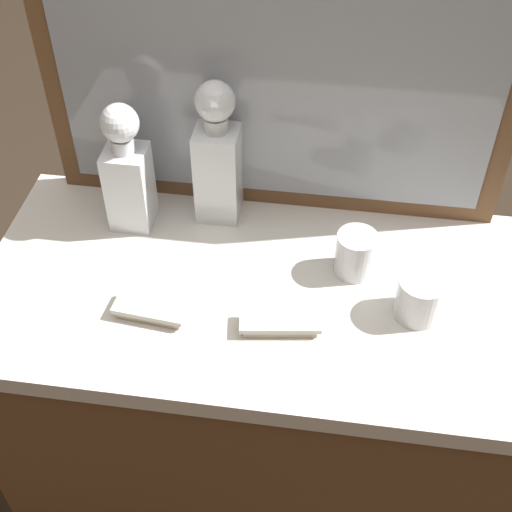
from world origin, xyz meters
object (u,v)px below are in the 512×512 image
crystal_decanter_left (128,178)px  crystal_tumbler_far_left (355,255)px  crystal_decanter_far_right (218,164)px  silver_brush_far_left (151,309)px  crystal_tumbler_front (419,299)px  silver_brush_left (280,323)px

crystal_decanter_left → crystal_tumbler_far_left: crystal_decanter_left is taller
crystal_decanter_left → crystal_decanter_far_right: 0.18m
crystal_tumbler_far_left → silver_brush_far_left: (-0.36, -0.17, -0.03)m
crystal_decanter_far_right → crystal_tumbler_front: (0.41, -0.23, -0.09)m
crystal_tumbler_front → silver_brush_far_left: bearing=-171.7°
crystal_decanter_far_right → silver_brush_left: 0.36m
silver_brush_left → crystal_tumbler_front: bearing=16.1°
crystal_decanter_far_right → silver_brush_left: (0.16, -0.30, -0.11)m
crystal_tumbler_front → silver_brush_left: (-0.25, -0.07, -0.03)m
crystal_decanter_left → crystal_tumbler_front: size_ratio=3.22×
crystal_decanter_left → silver_brush_left: bearing=-36.4°
crystal_decanter_far_right → crystal_tumbler_far_left: crystal_decanter_far_right is taller
crystal_tumbler_front → crystal_decanter_far_right: bearing=150.6°
silver_brush_far_left → crystal_decanter_left: bearing=111.9°
silver_brush_far_left → crystal_tumbler_far_left: bearing=24.5°
crystal_decanter_far_right → silver_brush_far_left: crystal_decanter_far_right is taller
silver_brush_far_left → silver_brush_left: (0.24, -0.00, 0.00)m
silver_brush_far_left → silver_brush_left: size_ratio=0.92×
crystal_decanter_far_right → crystal_tumbler_front: size_ratio=3.58×
crystal_decanter_left → silver_brush_far_left: (0.10, -0.25, -0.10)m
crystal_decanter_left → crystal_tumbler_front: 0.61m
crystal_decanter_far_right → crystal_tumbler_far_left: bearing=-25.1°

